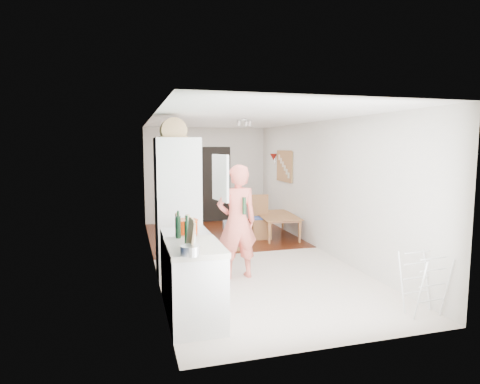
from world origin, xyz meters
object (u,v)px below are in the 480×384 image
person (237,212)px  stool (234,240)px  dining_chair (261,217)px  drying_rack (424,284)px  dining_table (278,227)px

person → stool: person is taller
dining_chair → drying_rack: dining_chair is taller
stool → drying_rack: drying_rack is taller
dining_chair → stool: dining_chair is taller
person → drying_rack: (1.79, -1.93, -0.66)m
dining_table → drying_rack: drying_rack is taller
dining_table → stool: bearing=129.4°
person → drying_rack: 2.72m
person → drying_rack: size_ratio=2.74×
dining_table → stool: 1.47m
person → drying_rack: bearing=128.2°
person → dining_table: person is taller
person → dining_table: size_ratio=1.70×
person → dining_chair: 2.72m
person → drying_rack: person is taller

